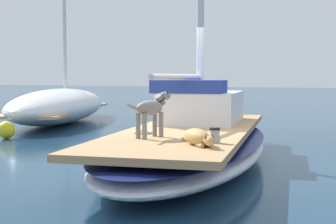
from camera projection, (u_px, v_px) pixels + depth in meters
ground_plane at (190, 165)px, 8.78m from camera, size 120.00×120.00×0.00m
sailboat_main at (190, 146)px, 8.76m from camera, size 3.62×7.54×0.66m
cabin_house at (201, 105)px, 9.79m from camera, size 1.73×2.42×0.84m
dog_tan at (198, 137)px, 6.54m from camera, size 0.73×0.73×0.22m
dog_grey at (152, 109)px, 7.37m from camera, size 0.38×0.92×0.70m
deck_winch at (215, 136)px, 6.79m from camera, size 0.16×0.16×0.21m
coiled_rope at (143, 132)px, 7.91m from camera, size 0.32×0.32×0.04m
moored_boat_port_side at (59, 105)px, 16.59m from camera, size 4.72×7.93×7.03m
mooring_buoy at (6, 130)px, 12.46m from camera, size 0.44×0.44×0.44m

